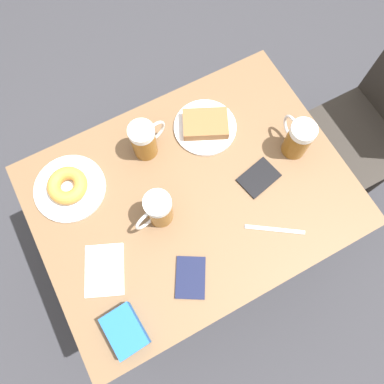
{
  "coord_description": "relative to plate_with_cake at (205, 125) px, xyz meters",
  "views": [
    {
      "loc": [
        0.34,
        -0.18,
        1.86
      ],
      "look_at": [
        0.0,
        0.0,
        0.73
      ],
      "focal_mm": 35.0,
      "sensor_mm": 36.0,
      "label": 1
    }
  ],
  "objects": [
    {
      "name": "plate_with_donut",
      "position": [
        -0.01,
        -0.5,
        0.0
      ],
      "size": [
        0.23,
        0.23,
        0.05
      ],
      "color": "silver",
      "rests_on": "table"
    },
    {
      "name": "beer_mug_center",
      "position": [
        0.21,
        0.22,
        0.05
      ],
      "size": [
        0.13,
        0.08,
        0.14
      ],
      "color": "#8C5619",
      "rests_on": "table"
    },
    {
      "name": "beer_mug_left",
      "position": [
        0.21,
        -0.28,
        0.05
      ],
      "size": [
        0.08,
        0.13,
        0.14
      ],
      "color": "#8C5619",
      "rests_on": "table"
    },
    {
      "name": "ground_plane",
      "position": [
        0.19,
        -0.15,
        -0.72
      ],
      "size": [
        8.0,
        8.0,
        0.0
      ],
      "primitive_type": "plane",
      "color": "#333338"
    },
    {
      "name": "blue_pouch",
      "position": [
        0.47,
        -0.52,
        0.01
      ],
      "size": [
        0.13,
        0.1,
        0.06
      ],
      "rotation": [
        0.0,
        0.0,
        0.07
      ],
      "color": "blue",
      "rests_on": "table"
    },
    {
      "name": "passport_near_edge",
      "position": [
        0.25,
        0.07,
        -0.01
      ],
      "size": [
        0.11,
        0.14,
        0.01
      ],
      "rotation": [
        0.0,
        0.0,
        0.22
      ],
      "color": "black",
      "rests_on": "table"
    },
    {
      "name": "passport_far_edge",
      "position": [
        0.42,
        -0.28,
        -0.01
      ],
      "size": [
        0.15,
        0.14,
        0.01
      ],
      "rotation": [
        0.0,
        0.0,
        1.05
      ],
      "color": "#141938",
      "rests_on": "table"
    },
    {
      "name": "napkin_folded",
      "position": [
        0.28,
        -0.5,
        -0.01
      ],
      "size": [
        0.19,
        0.17,
        0.0
      ],
      "rotation": [
        0.0,
        0.0,
        5.87
      ],
      "color": "white",
      "rests_on": "table"
    },
    {
      "name": "plate_with_cake",
      "position": [
        0.0,
        0.0,
        0.0
      ],
      "size": [
        0.22,
        0.22,
        0.05
      ],
      "color": "silver",
      "rests_on": "table"
    },
    {
      "name": "beer_mug_right",
      "position": [
        -0.02,
        -0.21,
        0.05
      ],
      "size": [
        0.08,
        0.13,
        0.14
      ],
      "color": "#8C5619",
      "rests_on": "table"
    },
    {
      "name": "fork",
      "position": [
        0.42,
        0.02,
        -0.02
      ],
      "size": [
        0.12,
        0.16,
        0.0
      ],
      "rotation": [
        0.0,
        0.0,
        2.54
      ],
      "color": "silver",
      "rests_on": "table"
    },
    {
      "name": "table",
      "position": [
        0.19,
        -0.15,
        -0.08
      ],
      "size": [
        0.75,
        1.01,
        0.71
      ],
      "color": "brown",
      "rests_on": "ground_plane"
    }
  ]
}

